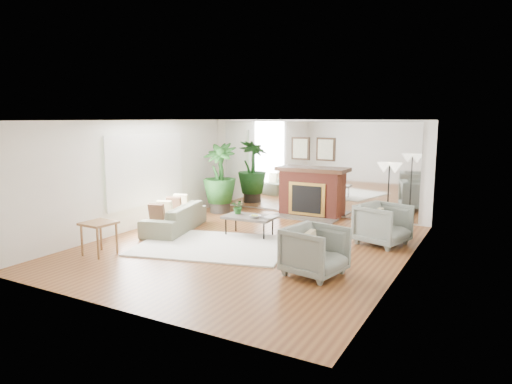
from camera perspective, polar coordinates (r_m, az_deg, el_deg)
The scene contains 18 objects.
ground at distance 9.21m, azimuth -1.06°, elevation -6.80°, with size 7.00×7.00×0.00m, color #5E3118.
wall_left at distance 10.74m, azimuth -15.08°, elevation 2.00°, with size 0.02×7.00×2.50m, color white.
wall_right at distance 7.91m, azimuth 18.06°, elevation -0.63°, with size 0.02×7.00×2.50m, color white.
wall_back at distance 12.07m, azimuth 7.18°, elevation 3.01°, with size 6.00×0.02×2.50m, color white.
mirror_panel at distance 12.06m, azimuth 7.15°, elevation 3.00°, with size 5.40×0.04×2.40m, color silver.
window_panel at distance 10.99m, azimuth -13.55°, elevation 2.75°, with size 0.04×2.40×1.50m, color #B2E09E.
fireplace at distance 11.94m, azimuth 6.72°, elevation 0.09°, with size 1.85×0.83×2.05m.
area_rug at distance 9.24m, azimuth -5.49°, elevation -6.67°, with size 2.94×2.10×0.03m, color white.
coffee_table at distance 9.92m, azimuth -0.85°, elevation -3.22°, with size 1.13×0.69×0.44m.
sofa at distance 10.59m, azimuth -10.12°, elevation -3.17°, with size 2.02×0.79×0.59m, color slate.
armchair_back at distance 9.59m, azimuth 15.58°, elevation -3.92°, with size 0.89×0.92×0.84m, color gray.
armchair_front at distance 7.53m, azimuth 7.38°, elevation -7.32°, with size 0.87×0.89×0.81m, color gray.
side_table at distance 9.03m, azimuth -19.05°, elevation -4.19°, with size 0.57×0.57×0.63m.
potted_ficus at distance 12.33m, azimuth -4.56°, elevation 2.03°, with size 0.99×0.99×1.88m.
floor_lamp at distance 10.10m, azimuth 16.31°, elevation 2.20°, with size 0.52×0.29×1.61m.
tabletop_plant at distance 10.11m, azimuth -2.21°, elevation -1.86°, with size 0.29×0.25×0.32m, color #276023.
fruit_bowl at distance 9.73m, azimuth -0.14°, elevation -3.08°, with size 0.23×0.23×0.06m, color olive.
book at distance 9.83m, azimuth 1.23°, elevation -3.06°, with size 0.23×0.32×0.02m, color olive.
Camera 1 is at (4.40, -7.68, 2.54)m, focal length 32.00 mm.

